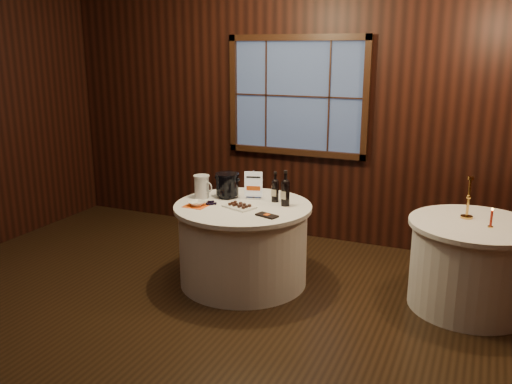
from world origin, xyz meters
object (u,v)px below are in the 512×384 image
at_px(main_table, 243,244).
at_px(ice_bucket, 227,185).
at_px(chocolate_box, 267,215).
at_px(glass_pitcher, 202,186).
at_px(brass_candlestick, 468,203).
at_px(cracker_bowl, 197,203).
at_px(red_candle, 491,220).
at_px(grape_bunch, 210,203).
at_px(side_table, 471,265).
at_px(port_bottle_right, 285,191).
at_px(port_bottle_left, 275,189).
at_px(sign_stand, 253,189).
at_px(chocolate_plate, 239,206).

xyz_separation_m(main_table, ice_bucket, (-0.24, 0.17, 0.51)).
bearing_deg(chocolate_box, main_table, 162.94).
height_order(glass_pitcher, brass_candlestick, brass_candlestick).
bearing_deg(ice_bucket, cracker_bowl, -109.57).
xyz_separation_m(chocolate_box, red_candle, (1.77, 0.45, 0.06)).
distance_m(brass_candlestick, red_candle, 0.28).
bearing_deg(grape_bunch, side_table, 10.84).
bearing_deg(chocolate_box, cracker_bowl, -165.08).
xyz_separation_m(cracker_bowl, red_candle, (2.49, 0.41, 0.04)).
height_order(main_table, chocolate_box, chocolate_box).
distance_m(ice_bucket, chocolate_box, 0.72).
bearing_deg(cracker_bowl, ice_bucket, 70.43).
xyz_separation_m(port_bottle_right, brass_candlestick, (1.55, 0.27, -0.01)).
distance_m(port_bottle_left, red_candle, 1.88).
bearing_deg(grape_bunch, cracker_bowl, -148.59).
bearing_deg(red_candle, ice_bucket, -178.93).
height_order(side_table, ice_bucket, ice_bucket).
xyz_separation_m(port_bottle_right, red_candle, (1.75, 0.08, -0.08)).
bearing_deg(port_bottle_right, sign_stand, 176.00).
bearing_deg(chocolate_box, port_bottle_right, 103.54).
bearing_deg(port_bottle_left, side_table, 4.74).
relative_size(main_table, side_table, 1.19).
xyz_separation_m(ice_bucket, grape_bunch, (-0.02, -0.30, -0.11)).
xyz_separation_m(port_bottle_left, port_bottle_right, (0.14, -0.09, 0.02)).
relative_size(side_table, port_bottle_right, 3.27).
bearing_deg(port_bottle_right, brass_candlestick, 20.98).
relative_size(port_bottle_right, grape_bunch, 2.04).
distance_m(sign_stand, chocolate_box, 0.58).
bearing_deg(sign_stand, port_bottle_right, -30.87).
bearing_deg(ice_bucket, port_bottle_right, -3.71).
height_order(ice_bucket, cracker_bowl, ice_bucket).
bearing_deg(chocolate_plate, port_bottle_right, 32.87).
distance_m(glass_pitcher, cracker_bowl, 0.29).
bearing_deg(side_table, grape_bunch, -169.16).
bearing_deg(red_candle, port_bottle_left, 179.91).
bearing_deg(side_table, port_bottle_left, -177.32).
xyz_separation_m(side_table, port_bottle_left, (-1.77, -0.08, 0.51)).
xyz_separation_m(main_table, glass_pitcher, (-0.47, 0.07, 0.49)).
relative_size(port_bottle_left, cracker_bowl, 1.87).
height_order(side_table, red_candle, red_candle).
xyz_separation_m(ice_bucket, red_candle, (2.36, 0.04, -0.06)).
relative_size(ice_bucket, chocolate_box, 1.23).
distance_m(port_bottle_left, grape_bunch, 0.62).
height_order(port_bottle_right, grape_bunch, port_bottle_right).
bearing_deg(cracker_bowl, brass_candlestick, 14.64).
height_order(grape_bunch, cracker_bowl, cracker_bowl).
bearing_deg(chocolate_plate, cracker_bowl, -165.68).
xyz_separation_m(side_table, cracker_bowl, (-2.38, -0.50, 0.40)).
xyz_separation_m(side_table, brass_candlestick, (-0.08, 0.10, 0.51)).
distance_m(port_bottle_right, glass_pitcher, 0.84).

